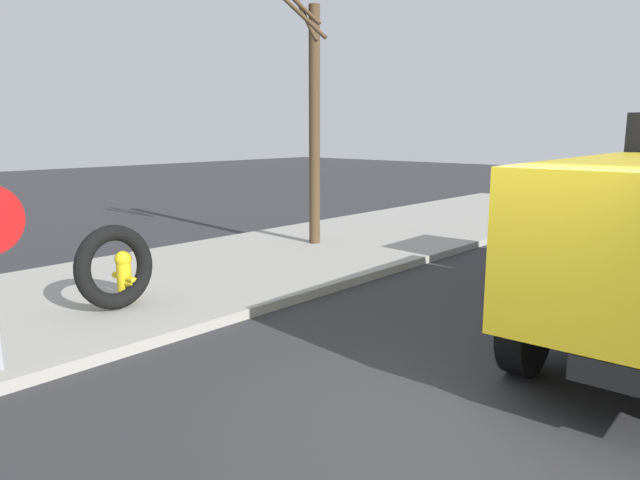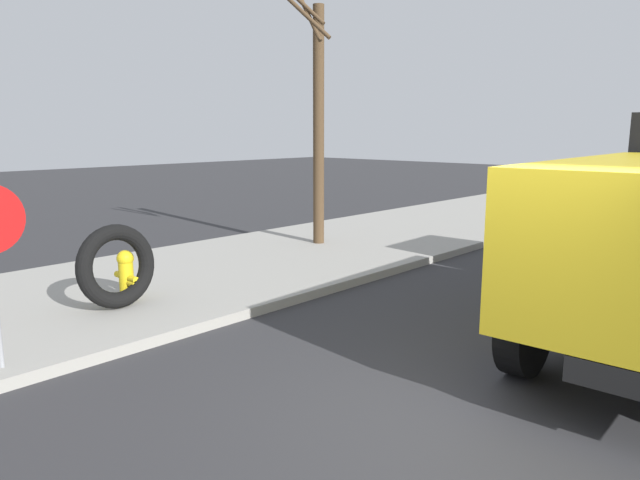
{
  "view_description": "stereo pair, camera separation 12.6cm",
  "coord_description": "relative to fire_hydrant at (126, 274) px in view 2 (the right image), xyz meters",
  "views": [
    {
      "loc": [
        -4.66,
        -2.29,
        2.73
      ],
      "look_at": [
        1.07,
        2.86,
        1.28
      ],
      "focal_mm": 32.89,
      "sensor_mm": 36.0,
      "label": 1
    },
    {
      "loc": [
        -4.57,
        -2.38,
        2.73
      ],
      "look_at": [
        1.07,
        2.86,
        1.28
      ],
      "focal_mm": 32.89,
      "sensor_mm": 36.0,
      "label": 2
    }
  ],
  "objects": [
    {
      "name": "fire_hydrant",
      "position": [
        0.0,
        0.0,
        0.0
      ],
      "size": [
        0.26,
        0.58,
        0.79
      ],
      "color": "yellow",
      "rests_on": "sidewalk_curb"
    },
    {
      "name": "loose_tire",
      "position": [
        -0.28,
        -0.24,
        0.21
      ],
      "size": [
        1.25,
        0.4,
        1.25
      ],
      "primitive_type": "torus",
      "rotation": [
        1.48,
        0.0,
        0.04
      ],
      "color": "black",
      "rests_on": "sidewalk_curb"
    },
    {
      "name": "sidewalk_curb",
      "position": [
        0.21,
        0.79,
        -0.49
      ],
      "size": [
        36.0,
        5.0,
        0.15
      ],
      "primitive_type": "cube",
      "color": "#99968E",
      "rests_on": "ground"
    },
    {
      "name": "bare_tree",
      "position": [
        5.41,
        1.06,
        2.42
      ],
      "size": [
        0.87,
        1.2,
        5.67
      ],
      "color": "#4C3823",
      "rests_on": "sidewalk_curb"
    },
    {
      "name": "ground_plane",
      "position": [
        0.21,
        -5.71,
        -0.57
      ],
      "size": [
        80.0,
        80.0,
        0.0
      ],
      "primitive_type": "plane",
      "color": "#2D2D30"
    }
  ]
}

